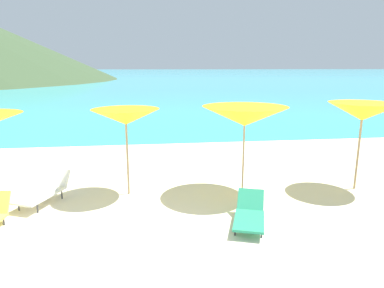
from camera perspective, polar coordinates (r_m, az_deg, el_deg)
name	(u,v)px	position (r m, az deg, el deg)	size (l,w,h in m)	color
ground_plane	(132,145)	(15.62, -10.05, -0.14)	(50.00, 100.00, 0.30)	beige
ocean_water	(145,72)	(234.60, -7.88, 11.85)	(650.00, 440.00, 0.02)	#38B7CC
umbrella_3	(126,117)	(8.78, -11.00, 4.45)	(1.79, 1.79, 2.25)	#9E7F59
umbrella_4	(245,116)	(8.82, 8.79, 4.60)	(2.25, 2.25, 2.31)	#9E7F59
umbrella_5	(363,112)	(10.06, 26.59, 4.83)	(1.82, 1.82, 2.37)	#9E7F59
lounge_chair_2	(45,191)	(9.25, -23.38, -7.16)	(1.14, 1.65, 0.67)	white
lounge_chair_3	(250,214)	(7.48, 9.59, -11.38)	(1.03, 1.56, 0.57)	#268C66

